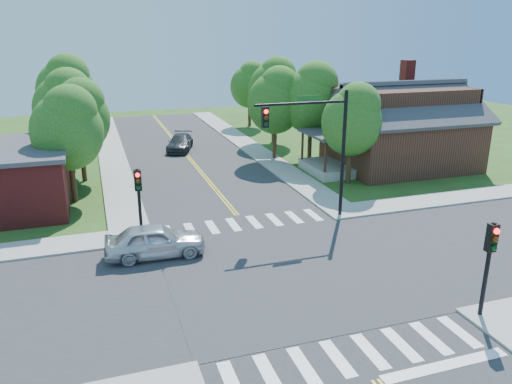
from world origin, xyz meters
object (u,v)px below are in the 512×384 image
object	(u,v)px
signal_pole_se	(490,252)
house_ne	(401,124)
signal_pole_nw	(139,191)
car_silver	(155,241)
car_dgrey	(180,143)
signal_mast_ne	(316,135)

from	to	relation	value
signal_pole_se	house_ne	distance (m)	22.03
signal_pole_nw	car_silver	xyz separation A→B (m)	(0.43, -2.08, -1.87)
house_ne	car_dgrey	xyz separation A→B (m)	(-15.30, 10.69, -2.64)
car_silver	house_ne	bearing A→B (deg)	-59.19
signal_mast_ne	car_dgrey	bearing A→B (deg)	101.99
signal_mast_ne	signal_pole_nw	size ratio (longest dim) A/B	1.89
signal_mast_ne	car_dgrey	size ratio (longest dim) A/B	1.41
car_dgrey	signal_mast_ne	bearing A→B (deg)	-59.44
signal_mast_ne	car_silver	xyz separation A→B (m)	(-9.09, -2.09, -4.06)
signal_pole_nw	house_ne	distance (m)	22.45
house_ne	signal_pole_nw	bearing A→B (deg)	-157.31
signal_pole_nw	car_dgrey	size ratio (longest dim) A/B	0.74
signal_pole_nw	car_silver	distance (m)	2.83
signal_mast_ne	car_silver	size ratio (longest dim) A/B	1.52
house_ne	car_silver	distance (m)	23.09
signal_mast_ne	car_dgrey	world-z (taller)	signal_mast_ne
car_silver	signal_pole_se	bearing A→B (deg)	-127.34
signal_mast_ne	car_dgrey	xyz separation A→B (m)	(-4.11, 19.34, -4.16)
signal_pole_nw	house_ne	bearing A→B (deg)	22.69
signal_pole_nw	car_dgrey	distance (m)	20.19
signal_pole_nw	house_ne	world-z (taller)	house_ne
signal_pole_se	car_dgrey	size ratio (longest dim) A/B	0.74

